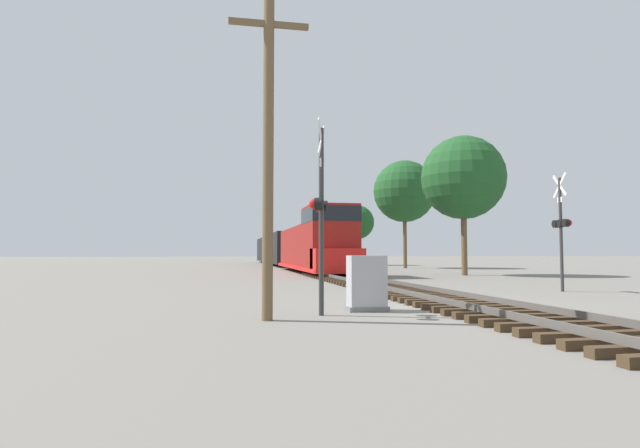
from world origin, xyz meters
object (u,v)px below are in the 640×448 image
relay_cabinet (367,284)px  tree_deep_background (357,222)px  freight_train (286,249)px  crossing_signal_near (320,208)px  tree_mid_background (404,191)px  crossing_signal_far (561,225)px  utility_pole (268,149)px  tree_far_right (463,178)px

relay_cabinet → tree_deep_background: tree_deep_background is taller
freight_train → crossing_signal_near: bearing=-95.6°
freight_train → tree_mid_background: 14.05m
crossing_signal_far → tree_mid_background: bearing=-2.3°
crossing_signal_near → relay_cabinet: bearing=137.8°
utility_pole → tree_mid_background: tree_mid_background is taller
tree_far_right → freight_train: bearing=112.1°
freight_train → relay_cabinet: (-2.75, -40.84, -1.23)m
crossing_signal_near → crossing_signal_far: bearing=137.3°
crossing_signal_near → tree_far_right: size_ratio=0.50×
freight_train → crossing_signal_far: (6.37, -36.12, 0.61)m
relay_cabinet → freight_train: bearing=86.2°
crossing_signal_near → relay_cabinet: size_ratio=3.30×
crossing_signal_near → crossing_signal_far: (10.46, 5.43, -0.01)m
crossing_signal_near → tree_far_right: (13.27, 18.98, 3.93)m
relay_cabinet → utility_pole: size_ratio=0.19×
freight_train → tree_far_right: (9.18, -22.56, 4.55)m
freight_train → tree_far_right: size_ratio=5.85×
tree_far_right → tree_deep_background: size_ratio=1.27×
relay_cabinet → tree_mid_background: (13.60, 33.88, 6.80)m
utility_pole → tree_deep_background: 49.58m
crossing_signal_far → relay_cabinet: (-9.12, -4.72, -1.84)m
freight_train → utility_pole: bearing=-97.3°
freight_train → tree_mid_background: size_ratio=5.14×
freight_train → relay_cabinet: bearing=-93.8°
tree_mid_background → tree_deep_background: 12.44m
utility_pole → freight_train: bearing=82.7°
relay_cabinet → tree_deep_background: bearing=75.4°
freight_train → crossing_signal_far: crossing_signal_far is taller
crossing_signal_far → tree_far_right: 14.39m
freight_train → crossing_signal_far: 36.68m
utility_pole → tree_deep_background: (14.64, 47.35, 1.38)m
crossing_signal_far → utility_pole: utility_pole is taller
relay_cabinet → tree_deep_background: size_ratio=0.19×
freight_train → tree_deep_background: 11.08m
utility_pole → tree_deep_background: bearing=72.8°
crossing_signal_far → relay_cabinet: 10.43m
crossing_signal_near → tree_mid_background: bearing=176.5°
freight_train → relay_cabinet: freight_train is taller
tree_far_right → tree_mid_background: tree_mid_background is taller
utility_pole → tree_far_right: tree_far_right is taller
freight_train → tree_far_right: tree_far_right is taller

